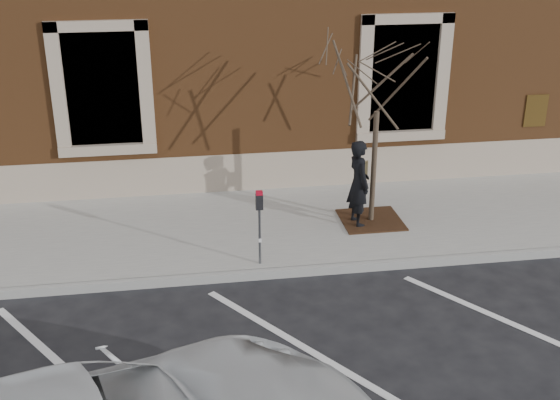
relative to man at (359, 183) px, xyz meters
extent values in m
plane|color=#28282B|center=(-1.59, -1.48, -0.97)|extent=(120.00, 120.00, 0.00)
cube|color=#B0AFA6|center=(-1.59, 0.27, -0.89)|extent=(40.00, 3.50, 0.15)
cube|color=#9E9E99|center=(-1.59, -1.53, -0.89)|extent=(40.00, 0.12, 0.15)
cube|color=tan|center=(-1.59, 2.05, -0.42)|extent=(40.00, 0.06, 0.80)
cube|color=black|center=(-4.59, 2.17, 1.43)|extent=(1.40, 0.30, 2.20)
cube|color=tan|center=(-4.59, 2.00, 0.23)|extent=(1.90, 0.20, 0.20)
cube|color=black|center=(1.41, 2.17, 1.43)|extent=(1.40, 0.30, 2.20)
cube|color=tan|center=(1.41, 2.00, 0.23)|extent=(1.90, 0.20, 0.20)
imported|color=black|center=(0.00, 0.00, 0.00)|extent=(0.48, 0.65, 1.63)
cylinder|color=#595B60|center=(-1.99, -1.28, -0.33)|extent=(0.04, 0.04, 0.98)
cube|color=black|center=(-1.99, -1.28, 0.29)|extent=(0.12, 0.09, 0.25)
cube|color=red|center=(-1.99, -1.28, 0.45)|extent=(0.11, 0.08, 0.06)
cube|color=white|center=(-1.99, -1.33, -0.38)|extent=(0.05, 0.00, 0.07)
cube|color=#3C2413|center=(0.30, 0.11, -0.80)|extent=(1.13, 1.13, 0.03)
cylinder|color=#423128|center=(0.30, 0.11, 0.25)|extent=(0.10, 0.10, 2.13)
camera|label=1|loc=(-3.25, -11.57, 4.66)|focal=45.00mm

